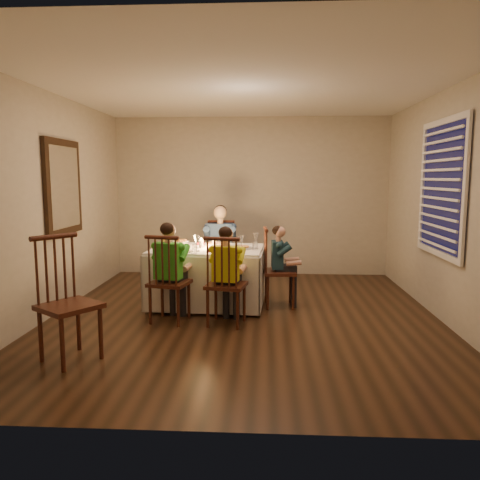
# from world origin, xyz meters

# --- Properties ---
(ground) EXTENTS (5.00, 5.00, 0.00)m
(ground) POSITION_xyz_m (0.00, 0.00, 0.00)
(ground) COLOR black
(ground) RESTS_ON ground
(wall_left) EXTENTS (0.02, 5.00, 2.60)m
(wall_left) POSITION_xyz_m (-2.25, 0.00, 1.30)
(wall_left) COLOR #BEB5A2
(wall_left) RESTS_ON ground
(wall_right) EXTENTS (0.02, 5.00, 2.60)m
(wall_right) POSITION_xyz_m (2.25, 0.00, 1.30)
(wall_right) COLOR #BEB5A2
(wall_right) RESTS_ON ground
(wall_back) EXTENTS (4.50, 0.02, 2.60)m
(wall_back) POSITION_xyz_m (0.00, 2.50, 1.30)
(wall_back) COLOR #BEB5A2
(wall_back) RESTS_ON ground
(ceiling) EXTENTS (5.00, 5.00, 0.00)m
(ceiling) POSITION_xyz_m (0.00, 0.00, 2.60)
(ceiling) COLOR white
(ceiling) RESTS_ON wall_back
(dining_table) EXTENTS (1.46, 1.09, 0.71)m
(dining_table) POSITION_xyz_m (-0.49, 0.50, 0.52)
(dining_table) COLOR white
(dining_table) RESTS_ON ground
(chair_adult) EXTENTS (0.42, 0.40, 1.00)m
(chair_adult) POSITION_xyz_m (-0.40, 1.28, 0.00)
(chair_adult) COLOR black
(chair_adult) RESTS_ON ground
(chair_near_left) EXTENTS (0.49, 0.47, 1.00)m
(chair_near_left) POSITION_xyz_m (-0.83, -0.21, 0.00)
(chair_near_left) COLOR black
(chair_near_left) RESTS_ON ground
(chair_near_right) EXTENTS (0.47, 0.46, 1.00)m
(chair_near_right) POSITION_xyz_m (-0.18, -0.28, 0.00)
(chair_near_right) COLOR black
(chair_near_right) RESTS_ON ground
(chair_end) EXTENTS (0.41, 0.43, 1.00)m
(chair_end) POSITION_xyz_m (0.43, 0.49, 0.00)
(chair_end) COLOR black
(chair_end) RESTS_ON ground
(chair_extra) EXTENTS (0.62, 0.63, 1.12)m
(chair_extra) POSITION_xyz_m (-1.47, -1.39, 0.00)
(chair_extra) COLOR black
(chair_extra) RESTS_ON ground
(adult) EXTENTS (0.45, 0.42, 1.23)m
(adult) POSITION_xyz_m (-0.40, 1.28, 0.00)
(adult) COLOR #324B7D
(adult) RESTS_ON ground
(child_green) EXTENTS (0.45, 0.43, 1.13)m
(child_green) POSITION_xyz_m (-0.83, -0.21, 0.00)
(child_green) COLOR green
(child_green) RESTS_ON ground
(child_yellow) EXTENTS (0.42, 0.40, 1.10)m
(child_yellow) POSITION_xyz_m (-0.18, -0.28, 0.00)
(child_yellow) COLOR yellow
(child_yellow) RESTS_ON ground
(child_teal) EXTENTS (0.32, 0.34, 1.02)m
(child_teal) POSITION_xyz_m (0.43, 0.49, 0.00)
(child_teal) COLOR #18313C
(child_teal) RESTS_ON ground
(setting_adult) EXTENTS (0.27, 0.27, 0.02)m
(setting_adult) POSITION_xyz_m (-0.43, 0.79, 0.75)
(setting_adult) COLOR white
(setting_adult) RESTS_ON dining_table
(setting_green) EXTENTS (0.27, 0.27, 0.02)m
(setting_green) POSITION_xyz_m (-0.75, 0.19, 0.75)
(setting_green) COLOR white
(setting_green) RESTS_ON dining_table
(setting_yellow) EXTENTS (0.27, 0.27, 0.02)m
(setting_yellow) POSITION_xyz_m (-0.22, 0.22, 0.75)
(setting_yellow) COLOR white
(setting_yellow) RESTS_ON dining_table
(setting_teal) EXTENTS (0.27, 0.27, 0.02)m
(setting_teal) POSITION_xyz_m (-0.04, 0.47, 0.75)
(setting_teal) COLOR white
(setting_teal) RESTS_ON dining_table
(candle_left) EXTENTS (0.06, 0.06, 0.10)m
(candle_left) POSITION_xyz_m (-0.56, 0.51, 0.79)
(candle_left) COLOR white
(candle_left) RESTS_ON dining_table
(candle_right) EXTENTS (0.06, 0.06, 0.10)m
(candle_right) POSITION_xyz_m (-0.39, 0.50, 0.79)
(candle_right) COLOR white
(candle_right) RESTS_ON dining_table
(squash) EXTENTS (0.09, 0.09, 0.09)m
(squash) POSITION_xyz_m (-1.08, 0.83, 0.78)
(squash) COLOR yellow
(squash) RESTS_ON dining_table
(orange_fruit) EXTENTS (0.08, 0.08, 0.08)m
(orange_fruit) POSITION_xyz_m (-0.25, 0.54, 0.78)
(orange_fruit) COLOR orange
(orange_fruit) RESTS_ON dining_table
(serving_bowl) EXTENTS (0.26, 0.26, 0.05)m
(serving_bowl) POSITION_xyz_m (-0.87, 0.79, 0.76)
(serving_bowl) COLOR white
(serving_bowl) RESTS_ON dining_table
(wall_mirror) EXTENTS (0.06, 0.95, 1.15)m
(wall_mirror) POSITION_xyz_m (-2.22, 0.30, 1.50)
(wall_mirror) COLOR black
(wall_mirror) RESTS_ON wall_left
(window_blinds) EXTENTS (0.07, 1.34, 1.54)m
(window_blinds) POSITION_xyz_m (2.21, 0.10, 1.50)
(window_blinds) COLOR #0C0D33
(window_blinds) RESTS_ON wall_right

